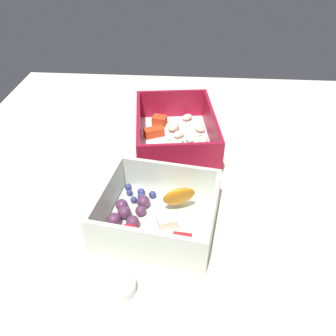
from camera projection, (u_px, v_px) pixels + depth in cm
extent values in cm
cube|color=beige|center=(175.00, 178.00, 59.18)|extent=(80.00, 80.00, 2.00)
cube|color=white|center=(175.00, 142.00, 65.40)|extent=(21.25, 16.19, 0.60)
cube|color=maroon|center=(180.00, 159.00, 55.99)|extent=(2.43, 13.65, 5.55)
cube|color=maroon|center=(172.00, 104.00, 71.10)|extent=(2.43, 13.65, 5.55)
cube|color=maroon|center=(139.00, 129.00, 63.22)|extent=(18.30, 3.06, 5.55)
cube|color=maroon|center=(212.00, 127.00, 63.87)|extent=(18.30, 3.06, 5.55)
ellipsoid|color=beige|center=(194.00, 149.00, 61.78)|extent=(2.06, 2.40, 1.01)
ellipsoid|color=beige|center=(189.00, 138.00, 64.59)|extent=(2.43, 2.12, 1.02)
ellipsoid|color=beige|center=(178.00, 134.00, 65.70)|extent=(2.60, 2.66, 1.10)
ellipsoid|color=beige|center=(178.00, 153.00, 60.28)|extent=(3.49, 3.09, 1.45)
ellipsoid|color=beige|center=(174.00, 144.00, 62.47)|extent=(2.65, 3.32, 1.48)
ellipsoid|color=beige|center=(173.00, 126.00, 67.55)|extent=(3.29, 2.66, 1.44)
ellipsoid|color=beige|center=(187.00, 117.00, 70.85)|extent=(2.54, 2.63, 1.08)
ellipsoid|color=beige|center=(203.00, 140.00, 63.99)|extent=(2.45, 1.78, 1.18)
ellipsoid|color=beige|center=(200.00, 128.00, 67.38)|extent=(2.71, 2.64, 1.12)
ellipsoid|color=beige|center=(202.00, 156.00, 60.04)|extent=(2.49, 2.76, 1.14)
cube|color=red|center=(160.00, 121.00, 69.43)|extent=(2.58, 2.99, 1.78)
cube|color=#AD5B1E|center=(157.00, 154.00, 60.91)|extent=(2.70, 3.03, 1.07)
cube|color=red|center=(154.00, 132.00, 66.12)|extent=(3.11, 3.98, 1.62)
cube|color=#387A33|center=(200.00, 136.00, 66.35)|extent=(0.60, 0.40, 0.20)
cube|color=#387A33|center=(175.00, 149.00, 62.90)|extent=(0.60, 0.40, 0.20)
cube|color=#387A33|center=(183.00, 142.00, 64.76)|extent=(0.60, 0.40, 0.20)
cube|color=#387A33|center=(170.00, 140.00, 65.22)|extent=(0.60, 0.40, 0.20)
cube|color=silver|center=(158.00, 222.00, 49.30)|extent=(16.22, 17.25, 0.60)
cube|color=silver|center=(144.00, 245.00, 42.43)|extent=(2.96, 15.17, 4.90)
cube|color=silver|center=(169.00, 177.00, 52.85)|extent=(2.96, 15.17, 4.90)
cube|color=silver|center=(107.00, 199.00, 48.96)|extent=(12.76, 2.58, 4.90)
cube|color=silver|center=(212.00, 216.00, 46.32)|extent=(12.76, 2.58, 4.90)
ellipsoid|color=orange|center=(179.00, 196.00, 49.34)|extent=(4.44, 5.32, 4.72)
cube|color=#F4EACC|center=(167.00, 222.00, 47.83)|extent=(2.62, 2.96, 1.48)
cube|color=red|center=(182.00, 241.00, 45.11)|extent=(2.05, 2.59, 1.46)
sphere|color=#562D4C|center=(124.00, 212.00, 49.03)|extent=(1.88, 1.88, 1.88)
sphere|color=#562D4C|center=(122.00, 205.00, 50.26)|extent=(1.75, 1.75, 1.75)
sphere|color=#562D4C|center=(114.00, 219.00, 47.90)|extent=(1.89, 1.89, 1.89)
sphere|color=#562D4C|center=(143.00, 202.00, 50.71)|extent=(1.89, 1.89, 1.89)
sphere|color=#562D4C|center=(141.00, 211.00, 49.51)|extent=(1.51, 1.51, 1.51)
sphere|color=#562D4C|center=(133.00, 222.00, 47.57)|extent=(1.79, 1.79, 1.79)
cone|color=red|center=(128.00, 238.00, 45.13)|extent=(2.74, 2.74, 2.19)
sphere|color=navy|center=(141.00, 192.00, 52.94)|extent=(1.18, 1.18, 1.18)
sphere|color=navy|center=(130.00, 193.00, 52.97)|extent=(0.99, 0.99, 0.99)
sphere|color=navy|center=(141.00, 197.00, 52.06)|extent=(1.20, 1.20, 1.20)
sphere|color=navy|center=(134.00, 200.00, 51.70)|extent=(1.00, 1.00, 1.00)
sphere|color=navy|center=(152.00, 194.00, 52.52)|extent=(1.14, 1.14, 1.14)
sphere|color=navy|center=(128.00, 187.00, 53.95)|extent=(1.08, 1.08, 1.08)
cylinder|color=white|center=(119.00, 287.00, 40.48)|extent=(3.77, 3.77, 1.44)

